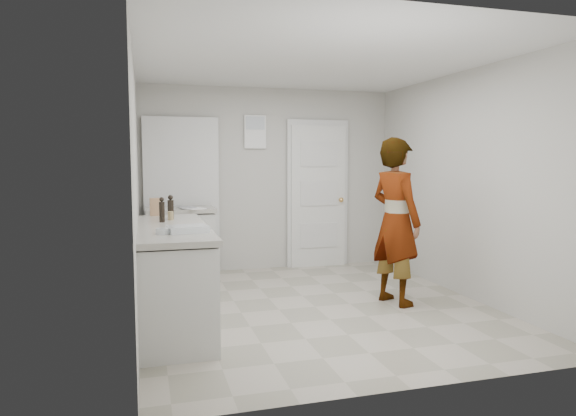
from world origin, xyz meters
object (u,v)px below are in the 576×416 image
object	(u,v)px
egg_bowl	(163,231)
baking_dish	(188,229)
cake_mix_box	(155,207)
spice_jar	(171,216)
oil_cruet_a	(171,207)
oil_cruet_b	(162,210)
person	(396,221)

from	to	relation	value
egg_bowl	baking_dish	bearing A→B (deg)	13.40
cake_mix_box	spice_jar	bearing A→B (deg)	-76.70
oil_cruet_a	egg_bowl	size ratio (longest dim) A/B	2.01
oil_cruet_b	egg_bowl	distance (m)	0.81
oil_cruet_b	cake_mix_box	bearing A→B (deg)	94.40
spice_jar	baking_dish	size ratio (longest dim) A/B	0.25
egg_bowl	cake_mix_box	bearing A→B (deg)	91.09
person	cake_mix_box	size ratio (longest dim) A/B	9.19
spice_jar	oil_cruet_b	distance (m)	0.20
cake_mix_box	egg_bowl	world-z (taller)	cake_mix_box
cake_mix_box	oil_cruet_a	size ratio (longest dim) A/B	0.78
cake_mix_box	oil_cruet_b	world-z (taller)	oil_cruet_b
baking_dish	oil_cruet_a	bearing A→B (deg)	94.62
baking_dish	egg_bowl	distance (m)	0.20
spice_jar	baking_dish	world-z (taller)	spice_jar
oil_cruet_b	spice_jar	bearing A→B (deg)	61.02
person	baking_dish	bearing A→B (deg)	87.25
egg_bowl	oil_cruet_a	bearing A→B (deg)	83.84
person	oil_cruet_a	world-z (taller)	person
cake_mix_box	oil_cruet_a	xyz separation A→B (m)	(0.14, -0.34, 0.02)
spice_jar	baking_dish	distance (m)	0.92
person	oil_cruet_a	bearing A→B (deg)	61.61
spice_jar	baking_dish	xyz separation A→B (m)	(0.09, -0.92, -0.02)
cake_mix_box	oil_cruet_a	world-z (taller)	oil_cruet_a
person	egg_bowl	bearing A→B (deg)	87.17
oil_cruet_a	oil_cruet_b	bearing A→B (deg)	-110.10
cake_mix_box	spice_jar	size ratio (longest dim) A/B	2.21
baking_dish	egg_bowl	bearing A→B (deg)	-166.60
person	egg_bowl	world-z (taller)	person
person	cake_mix_box	xyz separation A→B (m)	(-2.43, 0.79, 0.14)
person	spice_jar	world-z (taller)	person
spice_jar	oil_cruet_b	world-z (taller)	oil_cruet_b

